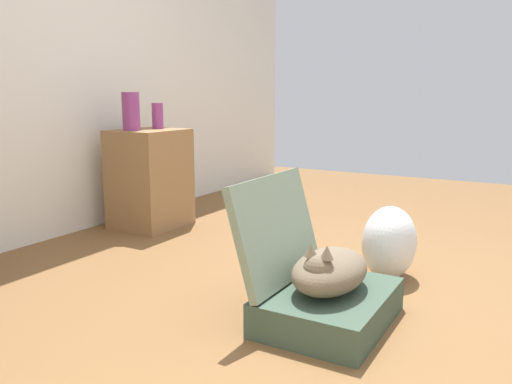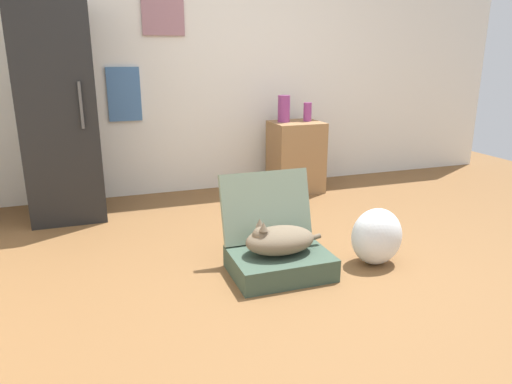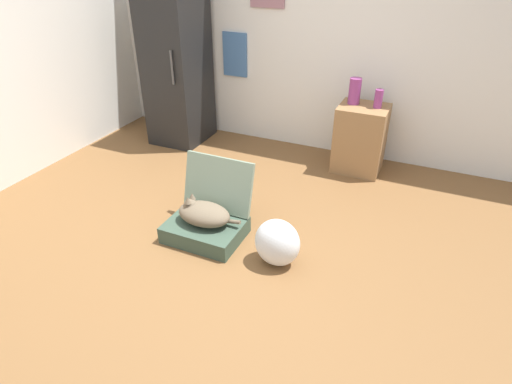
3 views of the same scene
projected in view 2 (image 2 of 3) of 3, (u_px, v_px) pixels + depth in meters
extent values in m
plane|color=brown|center=(320.00, 278.00, 2.90)|extent=(7.68, 7.68, 0.00)
cube|color=silver|center=(220.00, 57.00, 4.58)|extent=(6.40, 0.12, 2.60)
cube|color=#9A6A74|center=(163.00, 11.00, 4.22)|extent=(0.38, 0.02, 0.43)
cube|color=#416CA1|center=(124.00, 94.00, 4.30)|extent=(0.30, 0.02, 0.49)
cube|color=#384C3D|center=(280.00, 263.00, 2.94)|extent=(0.60, 0.46, 0.14)
cube|color=gray|center=(266.00, 206.00, 3.08)|extent=(0.60, 0.16, 0.45)
ellipsoid|color=brown|center=(280.00, 240.00, 2.89)|extent=(0.44, 0.28, 0.17)
sphere|color=brown|center=(262.00, 236.00, 2.84)|extent=(0.12, 0.12, 0.12)
cone|color=brown|center=(264.00, 226.00, 2.79)|extent=(0.05, 0.05, 0.05)
cone|color=brown|center=(260.00, 223.00, 2.85)|extent=(0.05, 0.05, 0.05)
cylinder|color=brown|center=(306.00, 240.00, 3.01)|extent=(0.20, 0.03, 0.07)
ellipsoid|color=silver|center=(377.00, 236.00, 3.05)|extent=(0.34, 0.27, 0.38)
cube|color=black|center=(60.00, 113.00, 3.81)|extent=(0.57, 0.65, 1.74)
cylinder|color=#4C4C4C|center=(81.00, 105.00, 3.53)|extent=(0.02, 0.02, 0.35)
cube|color=olive|center=(296.00, 157.00, 4.68)|extent=(0.48, 0.42, 0.69)
cylinder|color=#8C387A|center=(284.00, 109.00, 4.54)|extent=(0.12, 0.12, 0.26)
cylinder|color=#8C387A|center=(307.00, 112.00, 4.61)|extent=(0.08, 0.08, 0.18)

